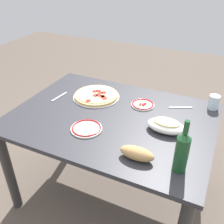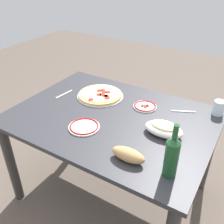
% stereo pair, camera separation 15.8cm
% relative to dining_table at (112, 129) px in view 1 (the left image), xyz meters
% --- Properties ---
extents(ground_plane, '(8.00, 8.00, 0.00)m').
position_rel_dining_table_xyz_m(ground_plane, '(0.00, 0.00, -0.65)').
color(ground_plane, brown).
rests_on(ground_plane, ground).
extents(dining_table, '(1.36, 1.00, 0.76)m').
position_rel_dining_table_xyz_m(dining_table, '(0.00, 0.00, 0.00)').
color(dining_table, '#2D2D33').
rests_on(dining_table, ground).
extents(pepperoni_pizza, '(0.36, 0.36, 0.03)m').
position_rel_dining_table_xyz_m(pepperoni_pizza, '(-0.22, 0.19, 0.13)').
color(pepperoni_pizza, '#B7B7BC').
rests_on(pepperoni_pizza, dining_table).
extents(baked_pasta_dish, '(0.24, 0.15, 0.08)m').
position_rel_dining_table_xyz_m(baked_pasta_dish, '(0.38, -0.01, 0.15)').
color(baked_pasta_dish, white).
rests_on(baked_pasta_dish, dining_table).
extents(wine_bottle, '(0.07, 0.07, 0.30)m').
position_rel_dining_table_xyz_m(wine_bottle, '(0.53, -0.32, 0.23)').
color(wine_bottle, '#194723').
rests_on(wine_bottle, dining_table).
extents(water_glass, '(0.08, 0.08, 0.10)m').
position_rel_dining_table_xyz_m(water_glass, '(0.61, 0.40, 0.16)').
color(water_glass, silver).
rests_on(water_glass, dining_table).
extents(side_plate_near, '(0.20, 0.20, 0.02)m').
position_rel_dining_table_xyz_m(side_plate_near, '(-0.08, -0.22, 0.12)').
color(side_plate_near, white).
rests_on(side_plate_near, dining_table).
extents(side_plate_far, '(0.17, 0.17, 0.02)m').
position_rel_dining_table_xyz_m(side_plate_far, '(0.15, 0.22, 0.12)').
color(side_plate_far, white).
rests_on(side_plate_far, dining_table).
extents(bread_loaf, '(0.19, 0.08, 0.07)m').
position_rel_dining_table_xyz_m(bread_loaf, '(0.31, -0.33, 0.15)').
color(bread_loaf, tan).
rests_on(bread_loaf, dining_table).
extents(fork_left, '(0.16, 0.09, 0.00)m').
position_rel_dining_table_xyz_m(fork_left, '(0.40, 0.31, 0.12)').
color(fork_left, '#B7B7BC').
rests_on(fork_left, dining_table).
extents(fork_right, '(0.04, 0.17, 0.00)m').
position_rel_dining_table_xyz_m(fork_right, '(-0.49, 0.07, 0.12)').
color(fork_right, '#B7B7BC').
rests_on(fork_right, dining_table).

